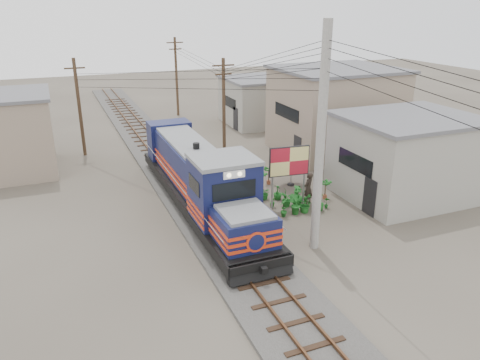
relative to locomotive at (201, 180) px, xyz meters
name	(u,v)px	position (x,y,z in m)	size (l,w,h in m)	color
ground	(240,256)	(0.00, -5.51, -1.71)	(120.00, 120.00, 0.00)	#473F35
ballast	(180,180)	(0.00, 4.49, -1.63)	(3.60, 70.00, 0.16)	#595651
track	(179,178)	(0.00, 4.49, -1.45)	(1.15, 70.00, 0.12)	#51331E
locomotive	(201,180)	(0.00, 0.00, 0.00)	(2.91, 15.81, 3.92)	black
utility_pole_main	(320,143)	(3.50, -6.01, 3.29)	(0.40, 0.40, 10.00)	#9E9B93
wooden_pole_mid	(224,106)	(4.50, 8.49, 1.96)	(1.60, 0.24, 7.00)	#4C3826
wooden_pole_far	(176,75)	(4.80, 22.49, 2.22)	(1.60, 0.24, 7.50)	#4C3826
wooden_pole_left	(79,106)	(-5.00, 12.49, 1.96)	(1.60, 0.24, 7.00)	#4C3826
power_lines	(178,61)	(-0.14, 2.98, 5.85)	(9.65, 19.00, 3.30)	black
shophouse_front	(407,156)	(11.50, -2.51, 0.65)	(7.35, 6.30, 4.70)	gray
shophouse_mid	(335,110)	(12.50, 6.49, 1.40)	(8.40, 7.35, 6.20)	gray
shophouse_back	(260,101)	(11.00, 16.49, 0.40)	(6.30, 6.30, 4.20)	gray
shophouse_left	(3,134)	(-10.00, 10.49, 0.90)	(6.30, 6.30, 5.20)	gray
billboard	(289,163)	(4.51, -1.49, 0.83)	(2.23, 0.37, 3.45)	#99999E
market_umbrella	(292,153)	(6.19, 1.30, 0.36)	(2.43, 2.43, 2.36)	black
vendor	(308,189)	(5.71, -1.59, -0.79)	(0.68, 0.44, 1.85)	black
plant_nursery	(294,199)	(4.79, -1.68, -1.26)	(3.25, 3.26, 1.09)	#1D6621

